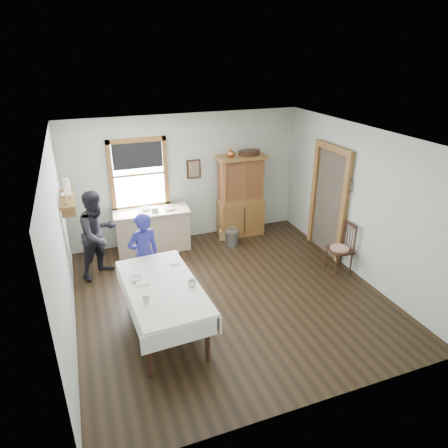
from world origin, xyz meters
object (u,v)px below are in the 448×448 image
object	(u,v)px
china_hutch	(241,196)
dining_table	(164,308)
woman_blue	(144,258)
work_counter	(153,230)
figure_dark	(99,237)
wicker_basket	(228,234)
pail	(232,238)
spindle_chair	(340,248)

from	to	relation	value
china_hutch	dining_table	xyz separation A→B (m)	(-2.36, -2.73, -0.51)
china_hutch	woman_blue	world-z (taller)	china_hutch
work_counter	figure_dark	world-z (taller)	figure_dark
dining_table	woman_blue	size ratio (longest dim) A/B	1.42
dining_table	figure_dark	distance (m)	2.17
wicker_basket	china_hutch	bearing A→B (deg)	20.23
pail	dining_table	bearing A→B (deg)	-130.78
spindle_chair	figure_dark	size ratio (longest dim) A/B	0.63
work_counter	dining_table	distance (m)	2.69
work_counter	pail	bearing A→B (deg)	-9.39
work_counter	dining_table	world-z (taller)	work_counter
work_counter	woman_blue	size ratio (longest dim) A/B	1.10
dining_table	spindle_chair	distance (m)	3.51
wicker_basket	woman_blue	bearing A→B (deg)	-143.54
spindle_chair	figure_dark	xyz separation A→B (m)	(-4.19, 1.44, 0.28)
dining_table	china_hutch	bearing A→B (deg)	49.20
work_counter	figure_dark	distance (m)	1.31
china_hutch	woman_blue	xyz separation A→B (m)	(-2.43, -1.66, -0.21)
pail	wicker_basket	size ratio (longest dim) A/B	0.87
wicker_basket	spindle_chair	bearing A→B (deg)	-54.07
spindle_chair	figure_dark	world-z (taller)	figure_dark
spindle_chair	wicker_basket	world-z (taller)	spindle_chair
dining_table	pail	xyz separation A→B (m)	(1.97, 2.29, -0.23)
woman_blue	figure_dark	distance (m)	1.15
figure_dark	woman_blue	bearing A→B (deg)	-90.58
china_hutch	woman_blue	size ratio (longest dim) A/B	1.31
spindle_chair	pail	size ratio (longest dim) A/B	3.04
pail	figure_dark	distance (m)	2.78
work_counter	wicker_basket	world-z (taller)	work_counter
pail	woman_blue	bearing A→B (deg)	-149.22
spindle_chair	woman_blue	distance (m)	3.58
spindle_chair	china_hutch	bearing A→B (deg)	120.08
china_hutch	figure_dark	distance (m)	3.17
work_counter	china_hutch	xyz separation A→B (m)	(1.99, 0.07, 0.47)
figure_dark	wicker_basket	bearing A→B (deg)	-23.10
woman_blue	spindle_chair	bearing A→B (deg)	157.68
china_hutch	wicker_basket	world-z (taller)	china_hutch
work_counter	wicker_basket	size ratio (longest dim) A/B	4.19
work_counter	pail	xyz separation A→B (m)	(1.61, -0.37, -0.28)
dining_table	pail	bearing A→B (deg)	49.22
china_hutch	spindle_chair	world-z (taller)	china_hutch
figure_dark	dining_table	bearing A→B (deg)	-105.40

